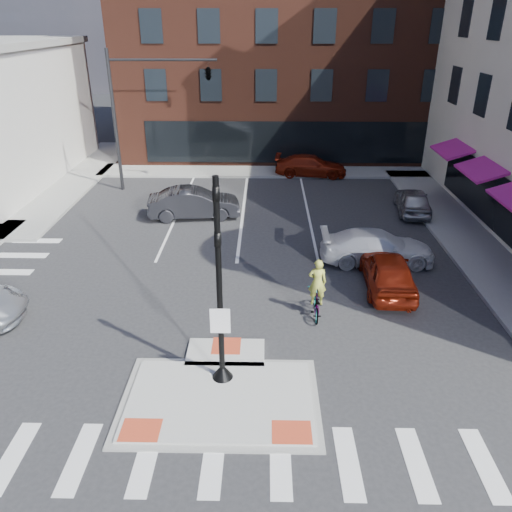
{
  "coord_description": "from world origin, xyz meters",
  "views": [
    {
      "loc": [
        1.18,
        -11.05,
        9.48
      ],
      "look_at": [
        0.89,
        4.57,
        2.0
      ],
      "focal_mm": 35.0,
      "sensor_mm": 36.0,
      "label": 1
    }
  ],
  "objects_px": {
    "cyclist": "(316,297)",
    "red_sedan": "(387,271)",
    "bg_car_silver": "(413,201)",
    "bg_car_red": "(311,166)",
    "white_pickup": "(377,247)",
    "bg_car_dark": "(194,203)"
  },
  "relations": [
    {
      "from": "white_pickup",
      "to": "bg_car_silver",
      "type": "relative_size",
      "value": 1.21
    },
    {
      "from": "bg_car_silver",
      "to": "cyclist",
      "type": "distance_m",
      "value": 12.0
    },
    {
      "from": "cyclist",
      "to": "red_sedan",
      "type": "bearing_deg",
      "value": -142.89
    },
    {
      "from": "bg_car_dark",
      "to": "bg_car_red",
      "type": "bearing_deg",
      "value": -47.67
    },
    {
      "from": "bg_car_dark",
      "to": "red_sedan",
      "type": "bearing_deg",
      "value": -138.43
    },
    {
      "from": "cyclist",
      "to": "bg_car_dark",
      "type": "bearing_deg",
      "value": -57.49
    },
    {
      "from": "red_sedan",
      "to": "bg_car_silver",
      "type": "bearing_deg",
      "value": -108.5
    },
    {
      "from": "red_sedan",
      "to": "bg_car_red",
      "type": "xyz_separation_m",
      "value": [
        -1.72,
        15.18,
        -0.06
      ]
    },
    {
      "from": "red_sedan",
      "to": "white_pickup",
      "type": "relative_size",
      "value": 0.9
    },
    {
      "from": "red_sedan",
      "to": "bg_car_dark",
      "type": "height_order",
      "value": "bg_car_dark"
    },
    {
      "from": "red_sedan",
      "to": "cyclist",
      "type": "xyz_separation_m",
      "value": [
        -2.9,
        -2.02,
        -0.01
      ]
    },
    {
      "from": "bg_car_dark",
      "to": "cyclist",
      "type": "bearing_deg",
      "value": -156.73
    },
    {
      "from": "red_sedan",
      "to": "cyclist",
      "type": "bearing_deg",
      "value": 37.22
    },
    {
      "from": "white_pickup",
      "to": "bg_car_red",
      "type": "height_order",
      "value": "white_pickup"
    },
    {
      "from": "bg_car_silver",
      "to": "red_sedan",
      "type": "bearing_deg",
      "value": 75.74
    },
    {
      "from": "red_sedan",
      "to": "bg_car_red",
      "type": "height_order",
      "value": "red_sedan"
    },
    {
      "from": "bg_car_dark",
      "to": "bg_car_red",
      "type": "distance_m",
      "value": 10.24
    },
    {
      "from": "bg_car_silver",
      "to": "bg_car_red",
      "type": "xyz_separation_m",
      "value": [
        -4.9,
        6.85,
        0.0
      ]
    },
    {
      "from": "bg_car_silver",
      "to": "bg_car_red",
      "type": "distance_m",
      "value": 8.42
    },
    {
      "from": "white_pickup",
      "to": "bg_car_dark",
      "type": "distance_m",
      "value": 9.9
    },
    {
      "from": "bg_car_red",
      "to": "cyclist",
      "type": "height_order",
      "value": "cyclist"
    },
    {
      "from": "red_sedan",
      "to": "white_pickup",
      "type": "distance_m",
      "value": 2.27
    }
  ]
}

